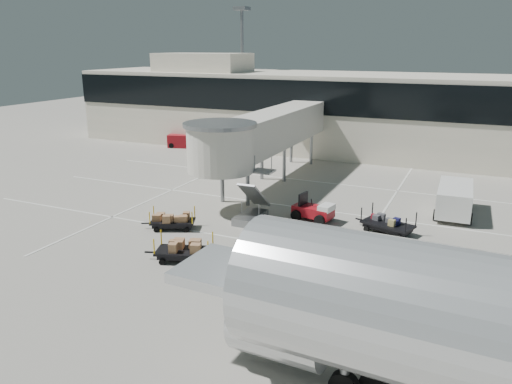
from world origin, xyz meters
TOP-DOWN VIEW (x-y plane):
  - ground at (0.00, 0.00)m, footprint 140.00×140.00m
  - lane_markings at (-0.67, 9.33)m, footprint 40.00×30.00m
  - terminal at (-0.35, 29.94)m, footprint 64.00×12.11m
  - jet_bridge at (-3.97, 12.26)m, footprint 5.70×20.40m
  - baggage_tug at (2.21, 6.90)m, footprint 2.76×2.04m
  - suitcase_cart at (6.87, 6.60)m, footprint 3.74×2.31m
  - box_cart_near at (-1.96, -1.89)m, footprint 3.63×2.30m
  - box_cart_far at (-5.07, 1.81)m, footprint 3.26×2.29m
  - ground_worker at (1.92, -2.05)m, footprint 0.68×0.58m
  - minivan at (10.28, 11.99)m, footprint 2.42×5.23m
  - belt_loader at (-18.23, 24.01)m, footprint 4.06×2.41m

SIDE VIEW (x-z plane):
  - ground at x=0.00m, z-range 0.00..0.00m
  - lane_markings at x=-0.67m, z-range 0.00..0.02m
  - suitcase_cart at x=6.87m, z-range -0.22..1.21m
  - box_cart_far at x=-5.07m, z-range -0.11..1.17m
  - box_cart_near at x=-1.96m, z-range -0.17..1.23m
  - baggage_tug at x=2.21m, z-range -0.23..1.46m
  - belt_loader at x=-18.23m, z-range -0.22..1.63m
  - ground_worker at x=1.92m, z-range 0.00..1.60m
  - minivan at x=10.28m, z-range 0.20..2.15m
  - terminal at x=-0.35m, z-range -3.49..11.71m
  - jet_bridge at x=-3.97m, z-range 1.27..7.30m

